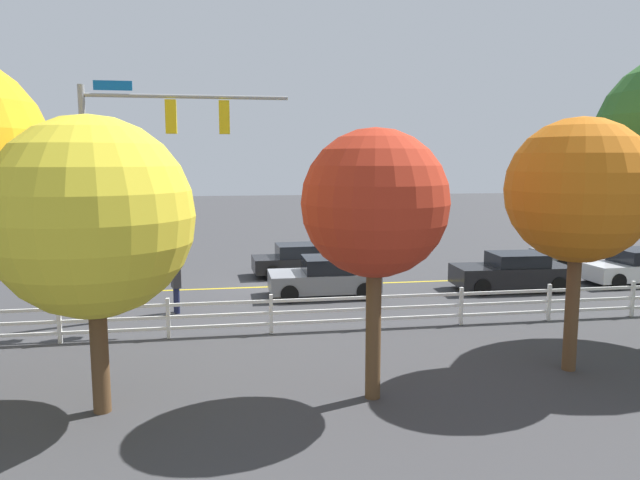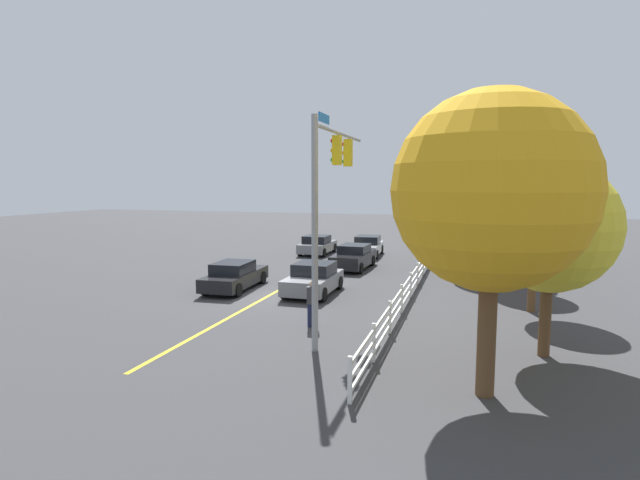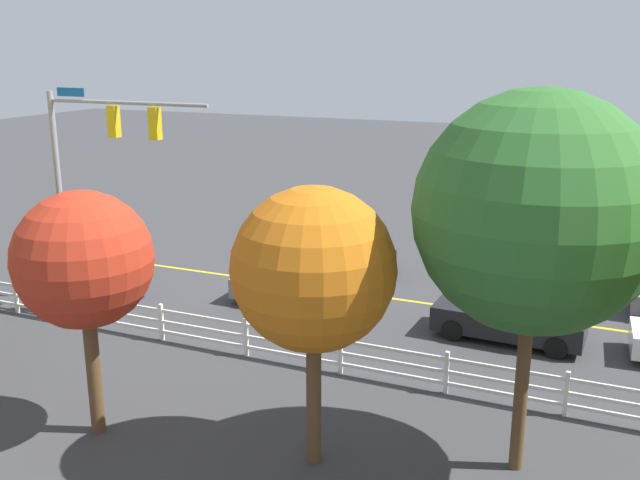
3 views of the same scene
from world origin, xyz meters
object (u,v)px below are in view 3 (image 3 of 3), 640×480
Objects in this scene: car_0 at (333,255)px; pedestrian at (139,273)px; tree_0 at (84,261)px; tree_3 at (313,270)px; car_1 at (294,285)px; tree_2 at (536,213)px; car_2 at (511,317)px.

car_0 is 2.78× the size of pedestrian.
tree_0 is 0.94× the size of tree_3.
pedestrian is at bearing -59.08° from tree_0.
car_1 is 9.97m from tree_0.
tree_3 reaches higher than car_1.
tree_2 reaches higher than pedestrian.
car_1 is at bearing -62.26° from tree_3.
tree_2 reaches higher than car_1.
car_1 is 5.45m from pedestrian.
tree_0 is 0.72× the size of tree_2.
tree_3 is (-4.47, 8.51, 3.57)m from car_1.
pedestrian reaches higher than car_1.
tree_0 is at bearing -75.40° from pedestrian.
tree_0 is 9.43m from tree_2.
tree_2 is (-1.19, 6.88, 4.80)m from car_2.
car_0 is 14.84m from tree_2.
tree_2 reaches higher than tree_0.
tree_3 is (4.00, 1.42, -1.23)m from tree_2.
car_1 is at bearing -39.88° from tree_2.
tree_3 is at bearing -72.24° from car_0.
tree_3 is at bearing 19.59° from tree_2.
car_2 is (-7.29, 0.20, 0.00)m from car_1.
tree_2 reaches higher than car_0.
pedestrian is at bearing -35.41° from tree_3.
pedestrian is (5.20, 1.63, 0.23)m from car_1.
car_0 is at bearing -26.81° from car_2.
car_1 is at bearing -90.02° from car_0.
car_0 is 1.18× the size of car_1.
pedestrian is (5.01, 5.58, 0.27)m from car_0.
car_0 is 13.78m from tree_3.
car_0 is 0.60× the size of tree_2.
tree_2 is (-8.67, 11.03, 4.83)m from car_0.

